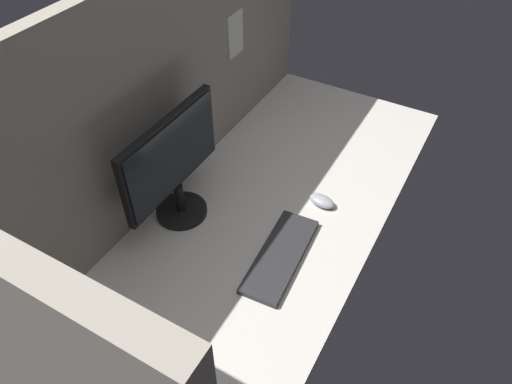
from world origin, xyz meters
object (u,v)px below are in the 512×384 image
at_px(mouse, 322,201).
at_px(mug_steel, 136,352).
at_px(monitor, 173,164).
at_px(keyboard, 280,255).

height_order(mouse, mug_steel, mug_steel).
relative_size(mouse, mug_steel, 0.85).
xyz_separation_m(monitor, mug_steel, (-0.51, -0.24, -0.17)).
distance_m(monitor, mug_steel, 0.59).
bearing_deg(mouse, monitor, 130.55).
bearing_deg(keyboard, mug_steel, 157.55).
relative_size(monitor, mouse, 4.72).
relative_size(monitor, keyboard, 1.22).
xyz_separation_m(mouse, mug_steel, (-0.80, 0.19, 0.04)).
bearing_deg(mouse, mug_steel, 173.83).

